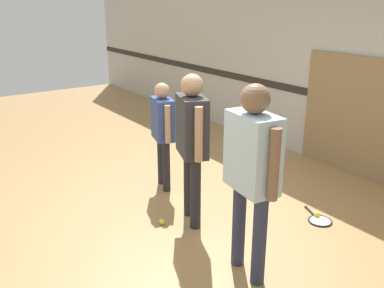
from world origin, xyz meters
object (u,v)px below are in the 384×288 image
Objects in this scene: tennis_ball_near_instructor at (162,222)px; tennis_ball_by_spare_racket at (317,215)px; person_student_left at (163,124)px; person_instructor at (192,134)px; racket_spare_on_floor at (319,220)px; person_student_right at (252,163)px.

tennis_ball_near_instructor and tennis_ball_by_spare_racket have the same top height.
person_student_left is 21.34× the size of tennis_ball_by_spare_racket.
person_instructor is 1.00m from person_student_left.
person_student_left is 2.22m from racket_spare_on_floor.
person_student_right is at bearing 13.66° from person_instructor.
person_instructor is at bearing 70.12° from tennis_ball_near_instructor.
tennis_ball_by_spare_racket is at bearing 60.12° from tennis_ball_near_instructor.
person_instructor is 0.95× the size of person_student_right.
person_student_right reaches higher than tennis_ball_by_spare_racket.
person_student_right is 1.76m from tennis_ball_by_spare_racket.
person_instructor is 1.10m from person_student_right.
tennis_ball_by_spare_racket is (-0.07, 0.04, 0.02)m from racket_spare_on_floor.
person_instructor is at bearing 76.58° from racket_spare_on_floor.
person_instructor is 25.41× the size of tennis_ball_near_instructor.
racket_spare_on_floor is at bearing -71.54° from person_student_right.
person_student_right is at bearing 6.07° from person_student_left.
person_instructor is 25.41× the size of tennis_ball_by_spare_racket.
racket_spare_on_floor is 7.75× the size of tennis_ball_by_spare_racket.
person_student_left is at bearing -2.14° from person_student_right.
person_student_left is 2.75× the size of racket_spare_on_floor.
person_student_left is (-0.96, 0.22, -0.17)m from person_instructor.
person_student_right is at bearing -77.09° from tennis_ball_by_spare_racket.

